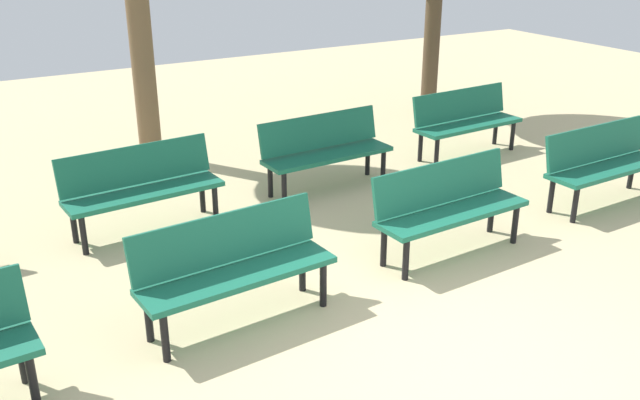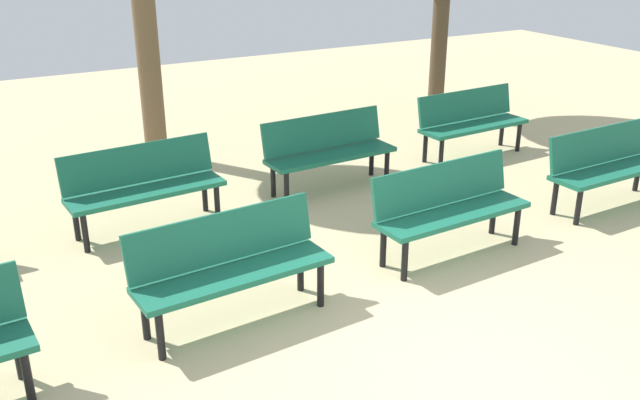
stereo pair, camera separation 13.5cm
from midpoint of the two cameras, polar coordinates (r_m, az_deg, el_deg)
The scene contains 7 objects.
ground_plane at distance 5.29m, azimuth 11.96°, elevation -13.61°, with size 24.00×24.00×0.00m, color #CCB789.
bench_r0_c1 at distance 5.60m, azimuth -7.75°, elevation -5.11°, with size 1.63×0.59×0.87m.
bench_r0_c2 at distance 6.77m, azimuth 9.84°, elevation -0.26°, with size 1.62×0.56×0.87m.
bench_r0_c3 at distance 8.44m, azimuth 21.65°, elevation 3.02°, with size 1.61×0.53×0.87m.
bench_r1_c1 at distance 7.40m, azimuth -14.85°, elevation 1.27°, with size 1.63×0.59×0.87m.
bench_r1_c2 at distance 8.29m, azimuth -0.07°, elevation 4.29°, with size 1.62×0.56×0.87m.
bench_r1_c3 at distance 9.71m, azimuth 11.35°, elevation 6.53°, with size 1.62×0.56×0.87m.
Camera 1 is at (-3.08, -3.05, 3.05)m, focal length 39.30 mm.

